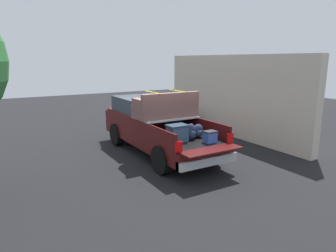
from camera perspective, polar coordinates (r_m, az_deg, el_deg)
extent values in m
plane|color=black|center=(10.70, -1.65, -5.16)|extent=(40.00, 40.00, 0.00)
cube|color=#470F0F|center=(10.53, -1.67, -1.92)|extent=(5.50, 1.92, 0.45)
cube|color=black|center=(9.47, 1.86, -2.03)|extent=(2.80, 1.80, 0.04)
cube|color=#470F0F|center=(8.96, -3.15, -1.36)|extent=(2.80, 0.06, 0.50)
cube|color=#470F0F|center=(9.94, 6.39, -0.05)|extent=(2.80, 0.06, 0.50)
cube|color=#470F0F|center=(10.57, -2.14, 0.77)|extent=(0.06, 1.80, 0.50)
cube|color=#470F0F|center=(8.16, 8.22, -4.53)|extent=(0.55, 1.80, 0.04)
cube|color=#B2B2B7|center=(10.01, -0.51, 1.70)|extent=(1.25, 1.92, 0.04)
cube|color=#470F0F|center=(11.60, -4.94, 1.78)|extent=(2.30, 1.92, 0.50)
cube|color=#2D3842|center=(11.43, -4.76, 4.22)|extent=(1.94, 1.76, 0.52)
cube|color=#470F0F|center=(12.82, -7.58, 2.47)|extent=(0.40, 1.82, 0.38)
cube|color=#B2B2B7|center=(8.39, 7.48, -6.55)|extent=(0.24, 1.92, 0.24)
cube|color=red|center=(7.82, 2.04, -3.95)|extent=(0.06, 0.20, 0.28)
cube|color=red|center=(8.86, 11.66, -2.23)|extent=(0.06, 0.20, 0.28)
cylinder|color=black|center=(11.76, -9.59, -1.58)|extent=(0.85, 0.30, 0.85)
cylinder|color=black|center=(12.48, -2.05, -0.60)|extent=(0.85, 0.30, 0.85)
cylinder|color=black|center=(8.71, -1.11, -6.40)|extent=(0.85, 0.30, 0.85)
cylinder|color=black|center=(9.66, 8.03, -4.61)|extent=(0.85, 0.30, 0.85)
cube|color=#335170|center=(8.79, 1.75, -1.53)|extent=(0.40, 0.55, 0.45)
cube|color=#23394E|center=(8.73, 1.76, 0.07)|extent=(0.44, 0.59, 0.05)
ellipsoid|color=#283351|center=(9.02, 4.34, -1.06)|extent=(0.20, 0.32, 0.49)
ellipsoid|color=#283351|center=(8.95, 4.73, -1.66)|extent=(0.09, 0.22, 0.22)
ellipsoid|color=#283351|center=(9.31, 5.65, -0.90)|extent=(0.20, 0.38, 0.42)
ellipsoid|color=#283351|center=(9.23, 6.04, -1.41)|extent=(0.09, 0.27, 0.18)
cube|color=#3359B2|center=(8.79, 7.97, -2.14)|extent=(0.26, 0.34, 0.30)
cube|color=#262628|center=(8.75, 8.00, -1.06)|extent=(0.28, 0.36, 0.04)
cube|color=brown|center=(9.97, -0.52, 2.99)|extent=(0.91, 2.06, 0.42)
cube|color=brown|center=(9.59, 0.61, 5.10)|extent=(0.16, 2.06, 0.40)
cube|color=brown|center=(9.53, -5.52, 4.45)|extent=(0.67, 0.20, 0.22)
cube|color=brown|center=(10.46, 3.77, 5.18)|extent=(0.67, 0.20, 0.22)
cube|color=yellow|center=(9.66, -2.91, 6.39)|extent=(1.01, 0.03, 0.02)
cube|color=yellow|center=(10.12, 1.76, 6.68)|extent=(1.01, 0.03, 0.02)
cube|color=beige|center=(13.42, 11.48, 5.69)|extent=(8.43, 0.36, 3.43)
cylinder|color=#2D2D33|center=(14.58, 3.37, 1.40)|extent=(0.56, 0.56, 0.90)
cylinder|color=#2D2D33|center=(14.49, 3.40, 3.30)|extent=(0.60, 0.60, 0.08)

